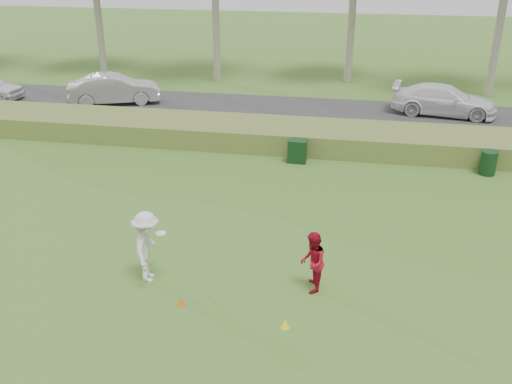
% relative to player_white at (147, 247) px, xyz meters
% --- Properties ---
extents(ground, '(120.00, 120.00, 0.00)m').
position_rel_player_white_xyz_m(ground, '(2.27, -0.80, -0.97)').
color(ground, '#396421').
rests_on(ground, ground).
extents(reed_strip, '(80.00, 3.00, 0.90)m').
position_rel_player_white_xyz_m(reed_strip, '(2.27, 11.20, -0.52)').
color(reed_strip, '#556B2A').
rests_on(reed_strip, ground).
extents(park_road, '(80.00, 6.00, 0.06)m').
position_rel_player_white_xyz_m(park_road, '(2.27, 16.20, -0.94)').
color(park_road, '#2D2D2D').
rests_on(park_road, ground).
extents(player_white, '(0.99, 1.35, 1.94)m').
position_rel_player_white_xyz_m(player_white, '(0.00, 0.00, 0.00)').
color(player_white, silver).
rests_on(player_white, ground).
extents(player_red, '(0.66, 0.83, 1.62)m').
position_rel_player_white_xyz_m(player_red, '(4.26, 0.28, -0.16)').
color(player_red, maroon).
rests_on(player_red, ground).
extents(cone_orange, '(0.20, 0.20, 0.22)m').
position_rel_player_white_xyz_m(cone_orange, '(1.18, -0.97, -0.86)').
color(cone_orange, '#E45F0C').
rests_on(cone_orange, ground).
extents(cone_yellow, '(0.20, 0.20, 0.22)m').
position_rel_player_white_xyz_m(cone_yellow, '(3.81, -1.39, -0.86)').
color(cone_yellow, yellow).
rests_on(cone_yellow, ground).
extents(utility_cabinet, '(0.75, 0.47, 0.92)m').
position_rel_player_white_xyz_m(utility_cabinet, '(2.82, 9.24, -0.51)').
color(utility_cabinet, black).
rests_on(utility_cabinet, ground).
extents(trash_bin, '(0.76, 0.76, 0.92)m').
position_rel_player_white_xyz_m(trash_bin, '(10.08, 9.32, -0.51)').
color(trash_bin, black).
rests_on(trash_bin, ground).
extents(car_mid, '(5.05, 3.38, 1.57)m').
position_rel_player_white_xyz_m(car_mid, '(-7.88, 16.06, -0.13)').
color(car_mid, silver).
rests_on(car_mid, park_road).
extents(car_right, '(5.34, 2.76, 1.48)m').
position_rel_player_white_xyz_m(car_right, '(9.27, 17.13, -0.17)').
color(car_right, silver).
rests_on(car_right, park_road).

